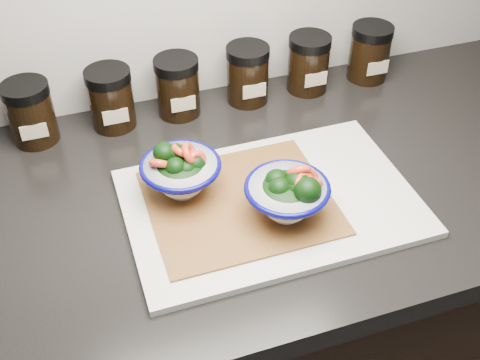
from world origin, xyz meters
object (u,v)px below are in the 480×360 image
object	(u,v)px
spice_jar_f	(370,52)
cutting_board	(270,203)
spice_jar_e	(308,63)
spice_jar_b	(111,98)
bowl_right	(289,194)
bowl_left	(181,172)
spice_jar_c	(178,87)
spice_jar_d	(248,74)
spice_jar_a	(31,113)

from	to	relation	value
spice_jar_f	cutting_board	bearing A→B (deg)	-137.50
cutting_board	spice_jar_e	bearing A→B (deg)	57.27
spice_jar_b	spice_jar_f	bearing A→B (deg)	0.00
bowl_right	spice_jar_f	bearing A→B (deg)	47.31
spice_jar_f	spice_jar_e	bearing A→B (deg)	180.00
bowl_left	spice_jar_b	xyz separation A→B (m)	(-0.07, 0.24, 0.00)
spice_jar_c	spice_jar_d	world-z (taller)	same
spice_jar_d	spice_jar_f	xyz separation A→B (m)	(0.26, 0.00, 0.00)
cutting_board	spice_jar_a	world-z (taller)	spice_jar_a
bowl_left	spice_jar_a	xyz separation A→B (m)	(-0.21, 0.24, 0.00)
spice_jar_b	spice_jar_f	world-z (taller)	same
spice_jar_c	spice_jar_f	size ratio (longest dim) A/B	1.00
spice_jar_e	bowl_right	bearing A→B (deg)	-117.94
cutting_board	spice_jar_b	world-z (taller)	spice_jar_b
bowl_right	spice_jar_b	distance (m)	0.40
cutting_board	spice_jar_f	distance (m)	0.44
bowl_left	spice_jar_f	world-z (taller)	same
spice_jar_d	cutting_board	bearing A→B (deg)	-102.42
spice_jar_a	spice_jar_c	xyz separation A→B (m)	(0.26, 0.00, 0.00)
spice_jar_e	spice_jar_f	xyz separation A→B (m)	(0.13, 0.00, 0.00)
bowl_left	spice_jar_f	bearing A→B (deg)	27.81
bowl_left	spice_jar_e	world-z (taller)	same
bowl_right	spice_jar_e	world-z (taller)	bowl_right
spice_jar_c	spice_jar_e	size ratio (longest dim) A/B	1.00
spice_jar_c	spice_jar_e	distance (m)	0.26
spice_jar_d	spice_jar_a	bearing A→B (deg)	180.00
cutting_board	spice_jar_d	size ratio (longest dim) A/B	3.98
spice_jar_f	spice_jar_c	bearing A→B (deg)	180.00
bowl_right	spice_jar_e	bearing A→B (deg)	62.06
cutting_board	spice_jar_c	xyz separation A→B (m)	(-0.07, 0.30, 0.05)
spice_jar_d	spice_jar_c	bearing A→B (deg)	180.00
bowl_left	spice_jar_c	size ratio (longest dim) A/B	1.12
spice_jar_b	bowl_left	bearing A→B (deg)	-74.11
spice_jar_a	spice_jar_f	size ratio (longest dim) A/B	1.00
cutting_board	spice_jar_a	xyz separation A→B (m)	(-0.33, 0.30, 0.05)
spice_jar_b	spice_jar_c	distance (m)	0.12
bowl_right	spice_jar_f	world-z (taller)	bowl_right
bowl_right	spice_jar_c	world-z (taller)	bowl_right
cutting_board	bowl_right	size ratio (longest dim) A/B	3.51
bowl_right	spice_jar_a	size ratio (longest dim) A/B	1.13
spice_jar_a	spice_jar_c	distance (m)	0.26
bowl_right	spice_jar_b	world-z (taller)	bowl_right
bowl_left	bowl_right	size ratio (longest dim) A/B	0.99
spice_jar_c	spice_jar_e	xyz separation A→B (m)	(0.26, 0.00, 0.00)
cutting_board	bowl_left	size ratio (longest dim) A/B	3.56
spice_jar_c	spice_jar_d	xyz separation A→B (m)	(0.14, 0.00, 0.00)
bowl_left	spice_jar_b	size ratio (longest dim) A/B	1.12
bowl_right	spice_jar_e	size ratio (longest dim) A/B	1.13
bowl_right	spice_jar_a	xyz separation A→B (m)	(-0.34, 0.34, -0.00)
spice_jar_a	spice_jar_b	bearing A→B (deg)	0.00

